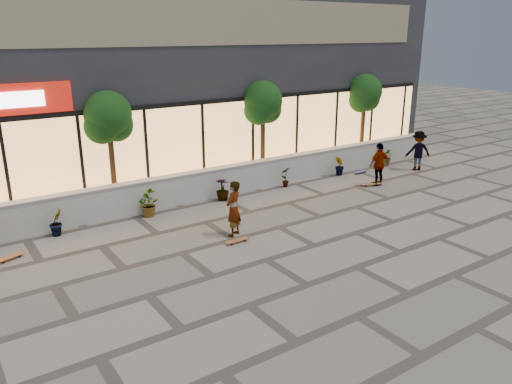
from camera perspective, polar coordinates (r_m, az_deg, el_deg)
ground at (r=12.97m, az=11.47°, el=-8.43°), size 80.00×80.00×0.00m
planter_wall at (r=17.97m, az=-4.48°, el=1.18°), size 22.00×0.42×1.04m
retail_building at (r=22.19m, az=-12.07°, el=13.82°), size 24.00×9.17×8.50m
shrub_b at (r=15.59m, az=-21.86°, el=-3.20°), size 0.57×0.57×0.81m
shrub_c at (r=16.33m, az=-12.33°, el=-1.35°), size 0.68×0.77×0.81m
shrub_d at (r=17.50m, az=-3.85°, el=0.33°), size 0.64×0.64×0.81m
shrub_e at (r=19.01m, az=3.42°, el=1.76°), size 0.46×0.35×0.81m
shrub_f at (r=20.78m, az=9.55°, el=2.95°), size 0.55×0.57×0.81m
shrub_g at (r=22.77m, az=14.67°, el=3.92°), size 0.77×0.84×0.81m
tree_midwest at (r=16.66m, az=-16.51°, el=7.88°), size 1.60×1.50×3.92m
tree_mideast at (r=19.34m, az=0.79°, el=9.90°), size 1.60×1.50×3.92m
tree_east at (r=22.92m, az=12.31°, el=10.75°), size 1.60×1.50×3.92m
skater_center at (r=14.33m, az=-2.59°, el=-1.92°), size 0.71×0.64×1.64m
skater_right_near at (r=19.67m, az=13.90°, el=3.10°), size 0.98×0.44×1.65m
skater_right_far at (r=22.31m, az=18.03°, el=4.50°), size 1.25×1.07×1.68m
skateboard_center at (r=14.09m, az=-2.15°, el=-5.55°), size 0.71×0.19×0.09m
skateboard_left at (r=14.56m, az=-26.29°, el=-6.70°), size 0.73×0.41×0.09m
skateboard_right_near at (r=19.68m, az=13.06°, el=0.90°), size 0.84×0.47×0.10m
skateboard_right_far at (r=21.39m, az=11.91°, el=2.31°), size 0.72×0.26×0.09m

